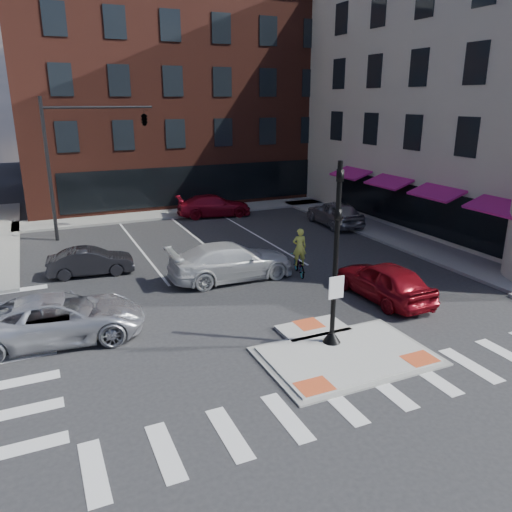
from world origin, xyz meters
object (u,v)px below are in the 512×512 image
cyclist (299,259)px  bg_car_dark (91,262)px  silver_suv (59,318)px  red_sedan (384,281)px  bg_car_red (214,206)px  bg_car_silver (335,213)px  white_pickup (231,261)px

cyclist → bg_car_dark: bearing=-9.1°
silver_suv → red_sedan: 12.39m
bg_car_dark → bg_car_red: bg_car_red is taller
red_sedan → bg_car_dark: red_sedan is taller
bg_car_silver → bg_car_red: bearing=-41.0°
red_sedan → cyclist: bearing=-69.2°
bg_car_red → bg_car_silver: bearing=-124.3°
silver_suv → bg_car_dark: 6.68m
bg_car_red → red_sedan: bearing=-167.4°
bg_car_silver → cyclist: 9.98m
white_pickup → bg_car_silver: (9.79, 6.59, -0.01)m
bg_car_dark → cyclist: cyclist is taller
white_pickup → cyclist: cyclist is taller
bg_car_dark → bg_car_red: bearing=-39.1°
silver_suv → cyclist: bearing=-71.9°
white_pickup → bg_car_dark: white_pickup is taller
white_pickup → bg_car_dark: bearing=61.2°
silver_suv → bg_car_red: silver_suv is taller
bg_car_dark → cyclist: size_ratio=1.73×
silver_suv → bg_car_dark: silver_suv is taller
red_sedan → bg_car_red: red_sedan is taller
silver_suv → bg_car_red: 19.14m
bg_car_red → cyclist: size_ratio=2.30×
bg_car_red → white_pickup: bearing=172.5°
silver_suv → cyclist: (10.60, 2.44, -0.04)m
silver_suv → red_sedan: (12.29, -1.61, 0.01)m
cyclist → silver_suv: bearing=28.2°
red_sedan → bg_car_silver: bearing=-115.6°
red_sedan → cyclist: cyclist is taller
cyclist → bg_car_silver: bearing=-117.0°
white_pickup → bg_car_silver: size_ratio=1.19×
red_sedan → bg_car_red: (-1.18, 17.19, -0.05)m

